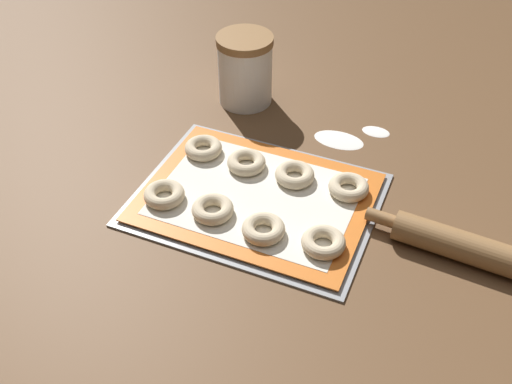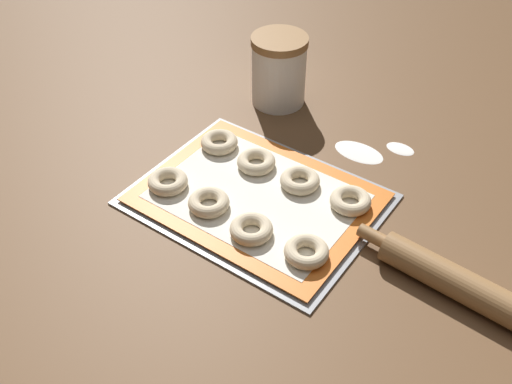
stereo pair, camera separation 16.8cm
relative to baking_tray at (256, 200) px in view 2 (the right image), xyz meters
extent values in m
plane|color=brown|center=(-0.01, 0.00, 0.00)|extent=(2.80, 2.80, 0.00)
cube|color=#93969B|center=(0.00, 0.00, 0.00)|extent=(0.42, 0.32, 0.01)
cube|color=orange|center=(0.00, 0.00, 0.01)|extent=(0.39, 0.30, 0.00)
cube|color=silver|center=(0.00, 0.00, 0.01)|extent=(0.34, 0.24, 0.00)
torus|color=beige|center=(-0.14, -0.07, 0.02)|extent=(0.07, 0.07, 0.02)
torus|color=beige|center=(-0.05, -0.07, 0.02)|extent=(0.07, 0.07, 0.02)
torus|color=beige|center=(0.05, -0.08, 0.02)|extent=(0.07, 0.07, 0.02)
torus|color=beige|center=(0.15, -0.07, 0.02)|extent=(0.07, 0.07, 0.02)
torus|color=beige|center=(-0.14, 0.08, 0.02)|extent=(0.07, 0.07, 0.02)
torus|color=beige|center=(-0.05, 0.07, 0.02)|extent=(0.07, 0.07, 0.02)
torus|color=beige|center=(0.05, 0.07, 0.02)|extent=(0.07, 0.07, 0.02)
torus|color=beige|center=(0.15, 0.08, 0.02)|extent=(0.07, 0.07, 0.02)
cylinder|color=white|center=(-0.15, 0.29, 0.06)|extent=(0.11, 0.11, 0.13)
cylinder|color=olive|center=(-0.15, 0.29, 0.14)|extent=(0.12, 0.12, 0.02)
cylinder|color=olive|center=(0.40, 0.01, 0.02)|extent=(0.31, 0.07, 0.05)
cylinder|color=olive|center=(0.22, 0.02, 0.02)|extent=(0.05, 0.03, 0.02)
ellipsoid|color=white|center=(0.14, 0.29, 0.00)|extent=(0.06, 0.04, 0.00)
ellipsoid|color=white|center=(0.08, 0.23, 0.00)|extent=(0.10, 0.06, 0.00)
camera|label=1|loc=(0.30, -0.72, 0.71)|focal=42.00mm
camera|label=2|loc=(0.45, -0.64, 0.71)|focal=42.00mm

